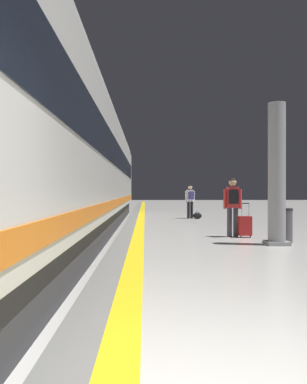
{
  "coord_description": "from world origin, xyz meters",
  "views": [
    {
      "loc": [
        -0.78,
        -2.41,
        1.37
      ],
      "look_at": [
        -0.62,
        5.62,
        1.35
      ],
      "focal_mm": 38.77,
      "sensor_mm": 36.0,
      "label": 1
    }
  ],
  "objects_px": {
    "high_speed_train": "(40,139)",
    "suitcase_near": "(245,226)",
    "platform_pillar": "(277,177)",
    "duffel_bag_mid": "(197,216)",
    "waste_bin": "(284,225)",
    "passenger_mid": "(190,198)",
    "passenger_near": "(233,202)"
  },
  "relations": [
    {
      "from": "passenger_mid",
      "to": "waste_bin",
      "type": "bearing_deg",
      "value": -81.61
    },
    {
      "from": "passenger_mid",
      "to": "duffel_bag_mid",
      "type": "distance_m",
      "value": 0.95
    },
    {
      "from": "duffel_bag_mid",
      "to": "high_speed_train",
      "type": "bearing_deg",
      "value": -113.91
    },
    {
      "from": "platform_pillar",
      "to": "waste_bin",
      "type": "distance_m",
      "value": 1.38
    },
    {
      "from": "passenger_mid",
      "to": "platform_pillar",
      "type": "bearing_deg",
      "value": -83.82
    },
    {
      "from": "suitcase_near",
      "to": "duffel_bag_mid",
      "type": "bearing_deg",
      "value": 92.63
    },
    {
      "from": "passenger_mid",
      "to": "waste_bin",
      "type": "relative_size",
      "value": 1.84
    },
    {
      "from": "suitcase_near",
      "to": "platform_pillar",
      "type": "distance_m",
      "value": 2.21
    },
    {
      "from": "duffel_bag_mid",
      "to": "passenger_mid",
      "type": "bearing_deg",
      "value": 135.56
    },
    {
      "from": "duffel_bag_mid",
      "to": "suitcase_near",
      "type": "bearing_deg",
      "value": -87.37
    },
    {
      "from": "passenger_mid",
      "to": "passenger_near",
      "type": "bearing_deg",
      "value": -87.46
    },
    {
      "from": "passenger_near",
      "to": "passenger_mid",
      "type": "height_order",
      "value": "passenger_near"
    },
    {
      "from": "duffel_bag_mid",
      "to": "platform_pillar",
      "type": "relative_size",
      "value": 0.12
    },
    {
      "from": "suitcase_near",
      "to": "passenger_mid",
      "type": "bearing_deg",
      "value": 94.65
    },
    {
      "from": "high_speed_train",
      "to": "passenger_mid",
      "type": "xyz_separation_m",
      "value": [
        4.57,
        11.33,
        -1.51
      ]
    },
    {
      "from": "passenger_near",
      "to": "suitcase_near",
      "type": "relative_size",
      "value": 1.73
    },
    {
      "from": "duffel_bag_mid",
      "to": "platform_pillar",
      "type": "distance_m",
      "value": 9.97
    },
    {
      "from": "high_speed_train",
      "to": "platform_pillar",
      "type": "bearing_deg",
      "value": 12.02
    },
    {
      "from": "passenger_mid",
      "to": "waste_bin",
      "type": "distance_m",
      "value": 9.8
    },
    {
      "from": "duffel_bag_mid",
      "to": "waste_bin",
      "type": "bearing_deg",
      "value": -83.23
    },
    {
      "from": "suitcase_near",
      "to": "passenger_mid",
      "type": "xyz_separation_m",
      "value": [
        -0.69,
        8.45,
        0.65
      ]
    },
    {
      "from": "high_speed_train",
      "to": "passenger_mid",
      "type": "height_order",
      "value": "high_speed_train"
    },
    {
      "from": "high_speed_train",
      "to": "suitcase_near",
      "type": "xyz_separation_m",
      "value": [
        5.26,
        2.88,
        -2.16
      ]
    },
    {
      "from": "high_speed_train",
      "to": "suitcase_near",
      "type": "distance_m",
      "value": 6.38
    },
    {
      "from": "high_speed_train",
      "to": "passenger_mid",
      "type": "bearing_deg",
      "value": 68.02
    },
    {
      "from": "platform_pillar",
      "to": "passenger_near",
      "type": "bearing_deg",
      "value": 111.54
    },
    {
      "from": "platform_pillar",
      "to": "waste_bin",
      "type": "xyz_separation_m",
      "value": [
        0.33,
        0.44,
        -1.27
      ]
    },
    {
      "from": "high_speed_train",
      "to": "platform_pillar",
      "type": "distance_m",
      "value": 5.85
    },
    {
      "from": "passenger_near",
      "to": "suitcase_near",
      "type": "distance_m",
      "value": 0.79
    },
    {
      "from": "passenger_near",
      "to": "platform_pillar",
      "type": "height_order",
      "value": "platform_pillar"
    },
    {
      "from": "suitcase_near",
      "to": "passenger_near",
      "type": "bearing_deg",
      "value": 152.3
    },
    {
      "from": "high_speed_train",
      "to": "waste_bin",
      "type": "relative_size",
      "value": 39.75
    }
  ]
}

